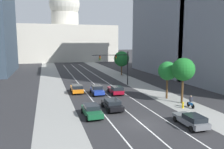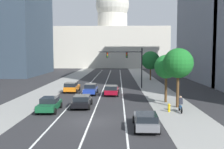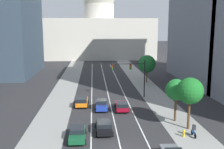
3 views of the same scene
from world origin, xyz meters
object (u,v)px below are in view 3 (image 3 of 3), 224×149
object	(u,v)px
car_blue	(102,105)
traffic_signal_mast	(132,71)
street_tree_far_right	(147,64)
fire_hydrant	(184,133)
capitol_building	(99,32)
car_black	(104,126)
car_green	(77,133)
street_tree_mid_right	(190,91)
cyclist	(194,130)
car_crimson	(122,106)
street_tree_near_right	(176,90)
car_orange	(82,101)

from	to	relation	value
car_blue	traffic_signal_mast	bearing A→B (deg)	-38.87
street_tree_far_right	fire_hydrant	bearing A→B (deg)	-93.63
capitol_building	car_blue	distance (m)	77.37
capitol_building	fire_hydrant	xyz separation A→B (m)	(7.80, -87.96, -10.73)
car_black	traffic_signal_mast	size ratio (longest dim) A/B	0.59
street_tree_far_right	traffic_signal_mast	bearing A→B (deg)	-112.47
car_green	street_tree_mid_right	bearing A→B (deg)	-82.49
cyclist	car_crimson	bearing A→B (deg)	35.90
car_crimson	cyclist	bearing A→B (deg)	-143.21
street_tree_far_right	street_tree_near_right	bearing A→B (deg)	-92.96
car_black	car_orange	world-z (taller)	car_orange
cyclist	traffic_signal_mast	bearing A→B (deg)	15.29
street_tree_near_right	car_orange	bearing A→B (deg)	149.07
capitol_building	street_tree_near_right	xyz separation A→B (m)	(8.45, -82.53, -6.78)
car_black	traffic_signal_mast	xyz separation A→B (m)	(5.88, 16.20, 4.17)
car_green	street_tree_near_right	bearing A→B (deg)	-69.76
car_blue	traffic_signal_mast	distance (m)	10.06
cyclist	street_tree_near_right	xyz separation A→B (m)	(-0.52, 5.53, 3.56)
car_black	car_crimson	size ratio (longest dim) A/B	1.01
street_tree_mid_right	street_tree_far_right	size ratio (longest dim) A/B	1.02
car_orange	cyclist	size ratio (longest dim) A/B	2.48
car_black	cyclist	size ratio (longest dim) A/B	2.62
car_green	fire_hydrant	world-z (taller)	car_green
capitol_building	car_black	size ratio (longest dim) A/B	10.14
capitol_building	traffic_signal_mast	distance (m)	70.02
car_orange	fire_hydrant	world-z (taller)	car_orange
car_blue	traffic_signal_mast	size ratio (longest dim) A/B	0.55
street_tree_near_right	car_black	bearing A→B (deg)	-161.92
car_orange	fire_hydrant	bearing A→B (deg)	-136.04
capitol_building	street_tree_mid_right	distance (m)	86.30
fire_hydrant	car_green	bearing A→B (deg)	179.15
car_crimson	street_tree_mid_right	size ratio (longest dim) A/B	0.67
car_orange	traffic_signal_mast	bearing A→B (deg)	-60.27
car_black	street_tree_mid_right	world-z (taller)	street_tree_mid_right
car_black	car_green	distance (m)	3.72
car_green	traffic_signal_mast	size ratio (longest dim) A/B	0.59
car_crimson	street_tree_near_right	bearing A→B (deg)	-124.65
street_tree_near_right	street_tree_far_right	xyz separation A→B (m)	(1.36, 26.23, 0.04)
cyclist	street_tree_near_right	distance (m)	6.59
fire_hydrant	street_tree_far_right	bearing A→B (deg)	86.37
car_green	traffic_signal_mast	xyz separation A→B (m)	(9.04, 18.16, 4.15)
car_black	car_crimson	world-z (taller)	car_crimson
car_black	car_green	xyz separation A→B (m)	(-3.16, -1.97, 0.02)
fire_hydrant	cyclist	xyz separation A→B (m)	(1.17, -0.10, 0.39)
car_green	car_orange	bearing A→B (deg)	-1.41
street_tree_far_right	capitol_building	bearing A→B (deg)	99.88
car_orange	cyclist	distance (m)	19.20
fire_hydrant	street_tree_mid_right	world-z (taller)	street_tree_mid_right
street_tree_far_right	street_tree_mid_right	bearing A→B (deg)	-91.18
car_black	traffic_signal_mast	distance (m)	17.73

